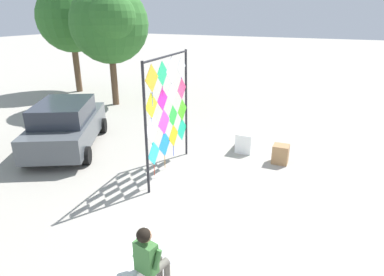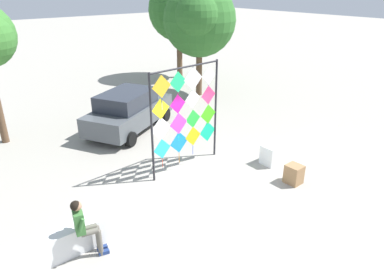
{
  "view_description": "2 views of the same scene",
  "coord_description": "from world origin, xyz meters",
  "px_view_note": "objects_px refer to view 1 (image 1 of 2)",
  "views": [
    {
      "loc": [
        -7.57,
        -2.98,
        4.49
      ],
      "look_at": [
        0.52,
        0.74,
        1.08
      ],
      "focal_mm": 30.73,
      "sensor_mm": 36.0,
      "label": 1
    },
    {
      "loc": [
        -6.16,
        -7.11,
        5.75
      ],
      "look_at": [
        -0.21,
        0.44,
        1.51
      ],
      "focal_mm": 33.12,
      "sensor_mm": 36.0,
      "label": 2
    }
  ],
  "objects_px": {
    "parked_car": "(66,125)",
    "tree_broadleaf": "(110,23)",
    "cardboard_box_large": "(280,154)",
    "kite_display_rack": "(168,107)",
    "tree_palm_like": "(71,20)",
    "seated_vendor": "(151,258)"
  },
  "relations": [
    {
      "from": "kite_display_rack",
      "to": "parked_car",
      "type": "height_order",
      "value": "kite_display_rack"
    },
    {
      "from": "cardboard_box_large",
      "to": "tree_broadleaf",
      "type": "xyz_separation_m",
      "value": [
        3.56,
        9.04,
        3.71
      ]
    },
    {
      "from": "kite_display_rack",
      "to": "cardboard_box_large",
      "type": "xyz_separation_m",
      "value": [
        1.98,
        -2.91,
        -1.7
      ]
    },
    {
      "from": "parked_car",
      "to": "cardboard_box_large",
      "type": "xyz_separation_m",
      "value": [
        1.84,
        -7.04,
        -0.55
      ]
    },
    {
      "from": "kite_display_rack",
      "to": "seated_vendor",
      "type": "xyz_separation_m",
      "value": [
        -4.36,
        -2.05,
        -1.11
      ]
    },
    {
      "from": "seated_vendor",
      "to": "tree_palm_like",
      "type": "relative_size",
      "value": 0.25
    },
    {
      "from": "tree_palm_like",
      "to": "tree_broadleaf",
      "type": "bearing_deg",
      "value": -112.85
    },
    {
      "from": "parked_car",
      "to": "tree_broadleaf",
      "type": "bearing_deg",
      "value": 20.32
    },
    {
      "from": "seated_vendor",
      "to": "parked_car",
      "type": "bearing_deg",
      "value": 53.87
    },
    {
      "from": "seated_vendor",
      "to": "tree_palm_like",
      "type": "bearing_deg",
      "value": 46.5
    },
    {
      "from": "cardboard_box_large",
      "to": "tree_broadleaf",
      "type": "relative_size",
      "value": 0.1
    },
    {
      "from": "parked_car",
      "to": "tree_broadleaf",
      "type": "distance_m",
      "value": 6.57
    },
    {
      "from": "seated_vendor",
      "to": "tree_broadleaf",
      "type": "relative_size",
      "value": 0.26
    },
    {
      "from": "kite_display_rack",
      "to": "parked_car",
      "type": "bearing_deg",
      "value": 87.99
    },
    {
      "from": "seated_vendor",
      "to": "parked_car",
      "type": "xyz_separation_m",
      "value": [
        4.51,
        6.17,
        -0.04
      ]
    },
    {
      "from": "kite_display_rack",
      "to": "seated_vendor",
      "type": "bearing_deg",
      "value": -154.87
    },
    {
      "from": "cardboard_box_large",
      "to": "tree_palm_like",
      "type": "relative_size",
      "value": 0.1
    },
    {
      "from": "kite_display_rack",
      "to": "parked_car",
      "type": "xyz_separation_m",
      "value": [
        0.15,
        4.13,
        -1.15
      ]
    },
    {
      "from": "kite_display_rack",
      "to": "tree_broadleaf",
      "type": "bearing_deg",
      "value": 47.86
    },
    {
      "from": "parked_car",
      "to": "tree_palm_like",
      "type": "xyz_separation_m",
      "value": [
        7.12,
        6.08,
        3.25
      ]
    },
    {
      "from": "cardboard_box_large",
      "to": "tree_palm_like",
      "type": "xyz_separation_m",
      "value": [
        5.28,
        13.12,
        3.8
      ]
    },
    {
      "from": "tree_palm_like",
      "to": "seated_vendor",
      "type": "bearing_deg",
      "value": -133.5
    }
  ]
}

